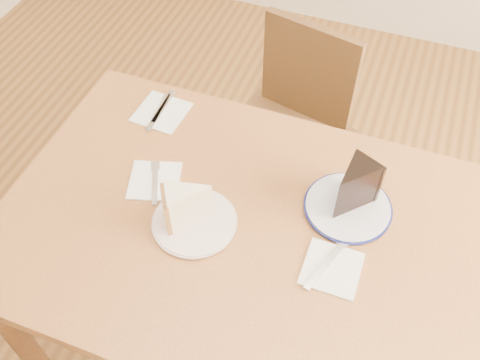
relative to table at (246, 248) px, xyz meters
name	(u,v)px	position (x,y,z in m)	size (l,w,h in m)	color
ground	(244,348)	(0.00, 0.00, -0.65)	(4.00, 4.00, 0.00)	#4B2E14
table	(246,248)	(0.00, 0.00, 0.00)	(1.20, 0.80, 0.75)	brown
chair_far	(286,132)	(-0.07, 0.61, -0.19)	(0.49, 0.49, 0.82)	#35200F
plate_cream	(195,222)	(-0.12, -0.03, 0.10)	(0.20, 0.20, 0.01)	silver
plate_navy	(348,207)	(0.22, 0.14, 0.10)	(0.21, 0.21, 0.01)	silver
carrot_cake	(191,206)	(-0.13, -0.03, 0.16)	(0.07, 0.10, 0.10)	beige
chocolate_cake	(351,190)	(0.21, 0.14, 0.17)	(0.08, 0.11, 0.12)	black
napkin_cream	(155,181)	(-0.27, 0.05, 0.10)	(0.13, 0.13, 0.00)	white
napkin_navy	(332,268)	(0.22, -0.04, 0.10)	(0.13, 0.13, 0.00)	white
napkin_spare	(161,112)	(-0.36, 0.28, 0.10)	(0.14, 0.14, 0.00)	white
fork_cream	(155,183)	(-0.26, 0.04, 0.10)	(0.01, 0.14, 0.00)	silver
knife_navy	(327,263)	(0.21, -0.03, 0.10)	(0.02, 0.17, 0.00)	silver
fork_spare	(164,106)	(-0.36, 0.30, 0.10)	(0.01, 0.14, 0.00)	silver
knife_spare	(158,112)	(-0.37, 0.28, 0.10)	(0.01, 0.16, 0.00)	silver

